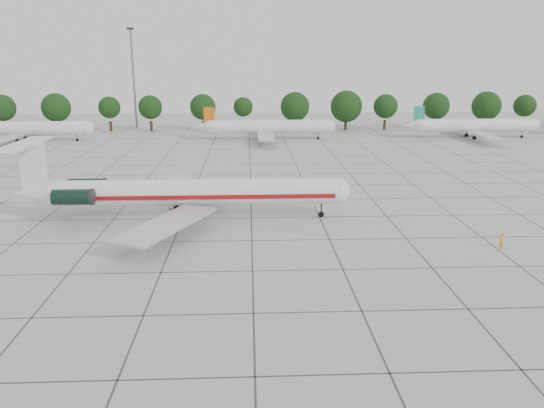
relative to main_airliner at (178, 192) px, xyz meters
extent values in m
plane|color=#B4B5AD|center=(8.40, -8.03, -3.19)|extent=(260.00, 260.00, 0.00)
cube|color=#383838|center=(8.40, 6.97, -3.19)|extent=(170.00, 170.00, 0.02)
cylinder|color=silver|center=(2.14, 0.00, -0.03)|extent=(32.57, 3.01, 2.99)
sphere|color=silver|center=(18.43, -0.01, -0.03)|extent=(2.99, 2.99, 2.99)
cone|color=silver|center=(-16.40, 0.01, -0.03)|extent=(4.53, 2.99, 2.99)
cube|color=maroon|center=(2.15, 1.51, -0.25)|extent=(31.66, 0.08, 0.50)
cube|color=maroon|center=(2.14, -1.51, -0.25)|extent=(31.66, 0.08, 0.50)
cube|color=#B7BABC|center=(-0.11, 8.14, -1.25)|extent=(9.50, 14.06, 0.27)
cube|color=#B7BABC|center=(-0.12, -8.14, -1.25)|extent=(9.51, 14.05, 0.27)
cube|color=black|center=(-10.97, 2.04, 0.24)|extent=(1.99, 1.18, 0.23)
cylinder|color=black|center=(-10.97, 2.68, 0.24)|extent=(4.34, 1.72, 1.72)
cube|color=black|center=(-10.97, -2.03, 0.24)|extent=(1.99, 1.18, 0.23)
cylinder|color=black|center=(-10.97, -2.66, 0.24)|extent=(4.34, 1.72, 1.72)
cube|color=silver|center=(-15.95, 0.01, 3.14)|extent=(2.89, 0.26, 5.43)
cube|color=silver|center=(-16.58, 0.01, 5.67)|extent=(2.72, 10.86, 0.20)
cylinder|color=black|center=(16.62, -0.01, -2.34)|extent=(0.18, 0.18, 1.72)
cylinder|color=black|center=(16.62, -0.01, -2.88)|extent=(0.63, 0.25, 0.63)
cylinder|color=black|center=(-0.57, 2.35, -2.02)|extent=(0.22, 0.22, 1.63)
cylinder|color=black|center=(-0.57, 2.35, -2.74)|extent=(0.90, 0.54, 0.90)
cylinder|color=black|center=(-0.57, -2.35, -2.02)|extent=(0.22, 0.22, 1.63)
cylinder|color=black|center=(-0.57, -2.35, -2.74)|extent=(0.90, 0.54, 0.90)
imported|color=orange|center=(32.85, -11.28, -2.43)|extent=(0.67, 0.59, 1.53)
cylinder|color=silver|center=(-41.31, 60.43, -0.19)|extent=(27.20, 3.00, 3.00)
cube|color=#B7BABC|center=(-42.31, 60.43, -1.39)|extent=(3.50, 27.20, 0.25)
cylinder|color=black|center=(-42.31, 62.63, -2.79)|extent=(0.80, 0.45, 0.80)
cylinder|color=black|center=(-42.31, 58.23, -2.79)|extent=(0.80, 0.45, 0.80)
cylinder|color=silver|center=(12.88, 60.77, -0.19)|extent=(27.20, 3.00, 3.00)
cube|color=#B7BABC|center=(11.88, 60.77, -1.39)|extent=(3.50, 27.20, 0.25)
cube|color=#C95A0B|center=(-0.56, 60.77, 2.41)|extent=(2.40, 0.25, 3.60)
cylinder|color=black|center=(11.88, 62.97, -2.79)|extent=(0.80, 0.45, 0.80)
cylinder|color=black|center=(11.88, 58.57, -2.79)|extent=(0.80, 0.45, 0.80)
cylinder|color=silver|center=(60.64, 61.08, -0.19)|extent=(27.20, 3.00, 3.00)
cube|color=#B7BABC|center=(59.64, 61.08, -1.39)|extent=(3.50, 27.20, 0.25)
cube|color=#1C7F76|center=(47.20, 61.08, 2.41)|extent=(2.40, 0.25, 3.60)
cylinder|color=black|center=(59.64, 63.28, -2.79)|extent=(0.80, 0.45, 0.80)
cylinder|color=black|center=(59.64, 58.88, -2.79)|extent=(0.80, 0.45, 0.80)
cylinder|color=#332114|center=(-53.05, 76.97, -1.94)|extent=(0.70, 0.70, 2.50)
sphere|color=black|center=(-53.05, 76.97, 2.81)|extent=(6.57, 6.57, 6.57)
cylinder|color=#332114|center=(-39.86, 76.97, -1.94)|extent=(0.70, 0.70, 2.50)
sphere|color=black|center=(-39.86, 76.97, 2.81)|extent=(7.15, 7.15, 7.15)
cylinder|color=#332114|center=(-26.67, 76.97, -1.94)|extent=(0.70, 0.70, 2.50)
sphere|color=black|center=(-26.67, 76.97, 2.81)|extent=(5.43, 5.43, 5.43)
cylinder|color=#332114|center=(-16.48, 76.97, -1.94)|extent=(0.70, 0.70, 2.50)
sphere|color=black|center=(-16.48, 76.97, 2.81)|extent=(5.99, 5.99, 5.99)
cylinder|color=#332114|center=(-3.29, 76.97, -1.94)|extent=(0.70, 0.70, 2.50)
sphere|color=black|center=(-3.29, 76.97, 2.81)|extent=(6.50, 6.50, 6.50)
cylinder|color=#332114|center=(6.90, 76.97, -1.94)|extent=(0.70, 0.70, 2.50)
sphere|color=black|center=(6.90, 76.97, 2.81)|extent=(4.93, 4.93, 4.93)
cylinder|color=#332114|center=(20.09, 76.97, -1.94)|extent=(0.70, 0.70, 2.50)
sphere|color=black|center=(20.09, 76.97, 2.81)|extent=(7.40, 7.40, 7.40)
cylinder|color=#332114|center=(33.28, 76.97, -1.94)|extent=(0.70, 0.70, 2.50)
sphere|color=black|center=(33.28, 76.97, 2.81)|extent=(8.08, 8.08, 8.08)
cylinder|color=#332114|center=(43.47, 76.97, -1.94)|extent=(0.70, 0.70, 2.50)
sphere|color=black|center=(43.47, 76.97, 2.81)|extent=(6.17, 6.17, 6.17)
cylinder|color=#332114|center=(56.66, 76.97, -1.94)|extent=(0.70, 0.70, 2.50)
sphere|color=black|center=(56.66, 76.97, 2.81)|extent=(6.82, 6.82, 6.82)
cylinder|color=#332114|center=(69.85, 76.97, -1.94)|extent=(0.70, 0.70, 2.50)
sphere|color=black|center=(69.85, 76.97, 2.81)|extent=(7.44, 7.44, 7.44)
cylinder|color=#332114|center=(80.04, 76.97, -1.94)|extent=(0.70, 0.70, 2.50)
sphere|color=black|center=(80.04, 76.97, 2.81)|extent=(5.66, 5.66, 5.66)
cylinder|color=slate|center=(-21.60, 83.97, 9.31)|extent=(0.56, 0.56, 25.00)
cube|color=black|center=(-21.60, 83.97, 22.01)|extent=(1.60, 1.60, 0.50)
camera|label=1|loc=(8.19, -59.30, 14.90)|focal=35.00mm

